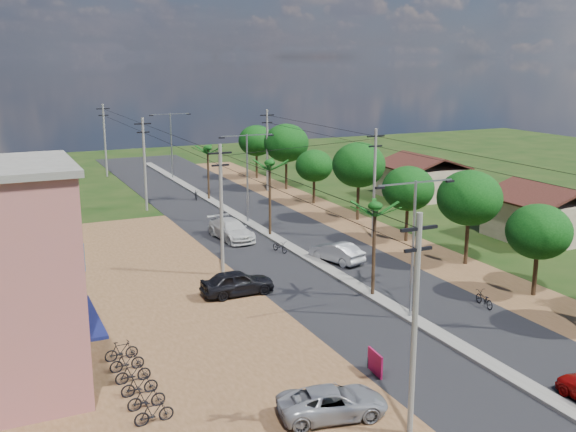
% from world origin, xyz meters
% --- Properties ---
extents(ground, '(160.00, 160.00, 0.00)m').
position_xyz_m(ground, '(0.00, 0.00, 0.00)').
color(ground, black).
rests_on(ground, ground).
extents(road, '(12.00, 110.00, 0.04)m').
position_xyz_m(road, '(0.00, 15.00, 0.02)').
color(road, black).
rests_on(road, ground).
extents(median, '(1.00, 90.00, 0.18)m').
position_xyz_m(median, '(0.00, 18.00, 0.09)').
color(median, '#605E56').
rests_on(median, ground).
extents(dirt_lot_west, '(18.00, 46.00, 0.04)m').
position_xyz_m(dirt_lot_west, '(-15.00, 8.00, 0.02)').
color(dirt_lot_west, brown).
rests_on(dirt_lot_west, ground).
extents(dirt_shoulder_east, '(5.00, 90.00, 0.03)m').
position_xyz_m(dirt_shoulder_east, '(8.50, 15.00, 0.01)').
color(dirt_shoulder_east, brown).
rests_on(dirt_shoulder_east, ground).
extents(house_east_near, '(7.60, 7.50, 4.60)m').
position_xyz_m(house_east_near, '(20.00, 10.00, 2.39)').
color(house_east_near, gray).
rests_on(house_east_near, ground).
extents(house_east_far, '(7.60, 7.50, 4.60)m').
position_xyz_m(house_east_far, '(21.00, 28.00, 2.39)').
color(house_east_far, gray).
rests_on(house_east_far, ground).
extents(tree_east_b, '(4.00, 4.00, 5.83)m').
position_xyz_m(tree_east_b, '(9.30, 0.00, 4.11)').
color(tree_east_b, black).
rests_on(tree_east_b, ground).
extents(tree_east_c, '(4.60, 4.60, 6.83)m').
position_xyz_m(tree_east_c, '(9.70, 7.00, 4.86)').
color(tree_east_c, black).
rests_on(tree_east_c, ground).
extents(tree_east_d, '(4.20, 4.20, 6.13)m').
position_xyz_m(tree_east_d, '(9.40, 14.00, 4.34)').
color(tree_east_d, black).
rests_on(tree_east_d, ground).
extents(tree_east_e, '(4.80, 4.80, 7.14)m').
position_xyz_m(tree_east_e, '(9.60, 22.00, 5.09)').
color(tree_east_e, black).
rests_on(tree_east_e, ground).
extents(tree_east_f, '(3.80, 3.80, 5.52)m').
position_xyz_m(tree_east_f, '(9.20, 30.00, 3.89)').
color(tree_east_f, black).
rests_on(tree_east_f, ground).
extents(tree_east_g, '(5.00, 5.00, 7.38)m').
position_xyz_m(tree_east_g, '(9.80, 38.00, 5.24)').
color(tree_east_g, black).
rests_on(tree_east_g, ground).
extents(tree_east_h, '(4.40, 4.40, 6.52)m').
position_xyz_m(tree_east_h, '(9.50, 46.00, 4.64)').
color(tree_east_h, black).
rests_on(tree_east_h, ground).
extents(palm_median_near, '(2.00, 2.00, 6.15)m').
position_xyz_m(palm_median_near, '(0.00, 4.00, 5.54)').
color(palm_median_near, black).
rests_on(palm_median_near, ground).
extents(palm_median_mid, '(2.00, 2.00, 6.55)m').
position_xyz_m(palm_median_mid, '(0.00, 20.00, 5.90)').
color(palm_median_mid, black).
rests_on(palm_median_mid, ground).
extents(palm_median_far, '(2.00, 2.00, 5.85)m').
position_xyz_m(palm_median_far, '(0.00, 36.00, 5.26)').
color(palm_median_far, black).
rests_on(palm_median_far, ground).
extents(streetlight_near, '(5.10, 0.18, 8.00)m').
position_xyz_m(streetlight_near, '(0.00, 0.00, 4.79)').
color(streetlight_near, gray).
rests_on(streetlight_near, ground).
extents(streetlight_mid, '(5.10, 0.18, 8.00)m').
position_xyz_m(streetlight_mid, '(0.00, 25.00, 4.79)').
color(streetlight_mid, gray).
rests_on(streetlight_mid, ground).
extents(streetlight_far, '(5.10, 0.18, 8.00)m').
position_xyz_m(streetlight_far, '(0.00, 50.00, 4.79)').
color(streetlight_far, gray).
rests_on(streetlight_far, ground).
extents(utility_pole_w_a, '(1.60, 0.24, 9.00)m').
position_xyz_m(utility_pole_w_a, '(-7.00, -10.00, 4.76)').
color(utility_pole_w_a, '#605E56').
rests_on(utility_pole_w_a, ground).
extents(utility_pole_w_b, '(1.60, 0.24, 9.00)m').
position_xyz_m(utility_pole_w_b, '(-7.00, 12.00, 4.76)').
color(utility_pole_w_b, '#605E56').
rests_on(utility_pole_w_b, ground).
extents(utility_pole_w_c, '(1.60, 0.24, 9.00)m').
position_xyz_m(utility_pole_w_c, '(-7.00, 34.00, 4.76)').
color(utility_pole_w_c, '#605E56').
rests_on(utility_pole_w_c, ground).
extents(utility_pole_w_d, '(1.60, 0.24, 9.00)m').
position_xyz_m(utility_pole_w_d, '(-7.00, 55.00, 4.76)').
color(utility_pole_w_d, '#605E56').
rests_on(utility_pole_w_d, ground).
extents(utility_pole_e_b, '(1.60, 0.24, 9.00)m').
position_xyz_m(utility_pole_e_b, '(7.50, 16.00, 4.76)').
color(utility_pole_e_b, '#605E56').
rests_on(utility_pole_e_b, ground).
extents(utility_pole_e_c, '(1.60, 0.24, 9.00)m').
position_xyz_m(utility_pole_e_c, '(7.50, 38.00, 4.76)').
color(utility_pole_e_c, '#605E56').
rests_on(utility_pole_e_c, ground).
extents(car_silver_mid, '(2.71, 4.64, 1.45)m').
position_xyz_m(car_silver_mid, '(1.50, 11.32, 0.72)').
color(car_silver_mid, gray).
rests_on(car_silver_mid, ground).
extents(car_white_far, '(2.74, 5.70, 1.60)m').
position_xyz_m(car_white_far, '(-3.28, 20.38, 0.80)').
color(car_white_far, '#B4B4AF').
rests_on(car_white_far, ground).
extents(car_parked_silver, '(4.91, 2.96, 1.28)m').
position_xyz_m(car_parked_silver, '(-9.16, -7.59, 0.64)').
color(car_parked_silver, gray).
rests_on(car_parked_silver, ground).
extents(car_parked_dark, '(4.61, 1.86, 1.57)m').
position_xyz_m(car_parked_dark, '(-7.50, 7.87, 0.78)').
color(car_parked_dark, black).
rests_on(car_parked_dark, ground).
extents(moto_rider_east, '(0.89, 1.85, 0.93)m').
position_xyz_m(moto_rider_east, '(5.09, -0.30, 0.47)').
color(moto_rider_east, black).
rests_on(moto_rider_east, ground).
extents(moto_rider_west_a, '(0.96, 1.75, 0.87)m').
position_xyz_m(moto_rider_west_a, '(-1.20, 15.35, 0.44)').
color(moto_rider_west_a, black).
rests_on(moto_rider_west_a, ground).
extents(moto_rider_west_b, '(0.79, 1.67, 0.97)m').
position_xyz_m(moto_rider_west_b, '(-1.20, 36.63, 0.48)').
color(moto_rider_west_b, black).
rests_on(moto_rider_west_b, ground).
extents(roadside_sign, '(0.21, 1.38, 1.15)m').
position_xyz_m(roadside_sign, '(-5.50, -5.03, 0.57)').
color(roadside_sign, maroon).
rests_on(roadside_sign, ground).
extents(parked_scooter_row, '(1.69, 7.06, 1.00)m').
position_xyz_m(parked_scooter_row, '(-15.98, -1.74, 0.50)').
color(parked_scooter_row, black).
rests_on(parked_scooter_row, ground).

